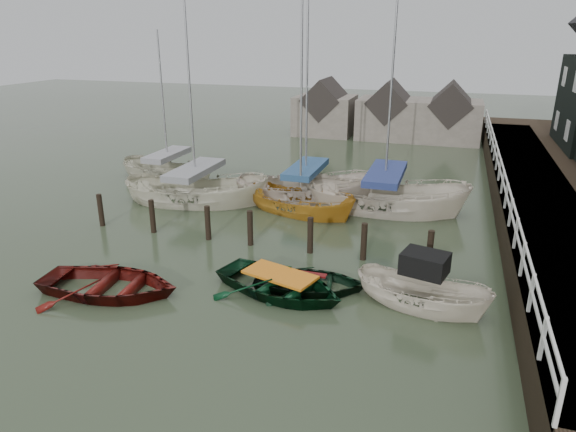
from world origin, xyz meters
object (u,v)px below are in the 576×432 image
(motorboat, at_px, (421,303))
(sailboat_c, at_px, (300,211))
(rowboat_dkgreen, at_px, (311,289))
(rowboat_green, at_px, (280,293))
(sailboat_a, at_px, (197,201))
(sailboat_b, at_px, (306,198))
(sailboat_e, at_px, (169,178))
(sailboat_d, at_px, (383,209))
(rowboat_red, at_px, (111,293))

(motorboat, distance_m, sailboat_c, 9.25)
(sailboat_c, bearing_deg, rowboat_dkgreen, -143.41)
(rowboat_green, distance_m, motorboat, 4.34)
(sailboat_a, bearing_deg, sailboat_b, -76.86)
(sailboat_e, bearing_deg, sailboat_d, -87.85)
(rowboat_dkgreen, height_order, sailboat_e, sailboat_e)
(sailboat_a, bearing_deg, rowboat_red, -179.13)
(sailboat_a, xyz_separation_m, sailboat_e, (-3.39, 3.20, 0.00))
(rowboat_green, relative_size, motorboat, 0.99)
(motorboat, distance_m, sailboat_e, 17.63)
(rowboat_green, height_order, motorboat, motorboat)
(rowboat_green, relative_size, sailboat_e, 0.48)
(sailboat_c, xyz_separation_m, sailboat_e, (-8.56, 2.98, 0.04))
(rowboat_red, distance_m, rowboat_dkgreen, 6.38)
(rowboat_red, relative_size, motorboat, 1.03)
(rowboat_red, height_order, rowboat_green, rowboat_red)
(sailboat_b, bearing_deg, rowboat_dkgreen, -177.57)
(rowboat_green, distance_m, rowboat_dkgreen, 1.01)
(sailboat_a, relative_size, sailboat_b, 0.90)
(rowboat_red, height_order, motorboat, motorboat)
(rowboat_dkgreen, distance_m, sailboat_c, 7.51)
(sailboat_b, distance_m, sailboat_e, 8.37)
(rowboat_red, bearing_deg, sailboat_a, 4.06)
(sailboat_a, xyz_separation_m, sailboat_d, (8.76, 1.67, 0.00))
(sailboat_b, bearing_deg, sailboat_a, 97.91)
(sailboat_a, bearing_deg, rowboat_green, -146.99)
(rowboat_green, xyz_separation_m, rowboat_dkgreen, (0.86, 0.53, 0.00))
(sailboat_d, bearing_deg, motorboat, -163.18)
(sailboat_c, bearing_deg, rowboat_green, -150.71)
(sailboat_d, distance_m, sailboat_e, 12.24)
(sailboat_a, height_order, sailboat_c, sailboat_c)
(motorboat, relative_size, sailboat_b, 0.37)
(rowboat_red, xyz_separation_m, sailboat_d, (7.12, 10.73, 0.06))
(sailboat_b, xyz_separation_m, sailboat_c, (0.27, -1.81, -0.04))
(rowboat_red, xyz_separation_m, sailboat_b, (3.26, 11.10, 0.06))
(sailboat_d, bearing_deg, rowboat_red, 148.14)
(rowboat_green, bearing_deg, sailboat_c, 28.32)
(rowboat_red, xyz_separation_m, sailboat_c, (3.53, 9.28, 0.02))
(sailboat_c, distance_m, sailboat_d, 3.87)
(sailboat_b, distance_m, sailboat_d, 3.88)
(rowboat_dkgreen, xyz_separation_m, sailboat_e, (-11.02, 10.08, 0.06))
(rowboat_dkgreen, height_order, sailboat_d, sailboat_d)
(motorboat, bearing_deg, sailboat_c, 53.73)
(rowboat_red, distance_m, sailboat_c, 9.93)
(rowboat_red, relative_size, rowboat_dkgreen, 1.24)
(motorboat, bearing_deg, rowboat_dkgreen, 103.80)
(rowboat_green, height_order, sailboat_a, sailboat_a)
(rowboat_green, height_order, sailboat_b, sailboat_b)
(sailboat_b, xyz_separation_m, sailboat_d, (3.86, -0.36, -0.00))
(rowboat_red, xyz_separation_m, sailboat_e, (-5.03, 12.26, 0.06))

